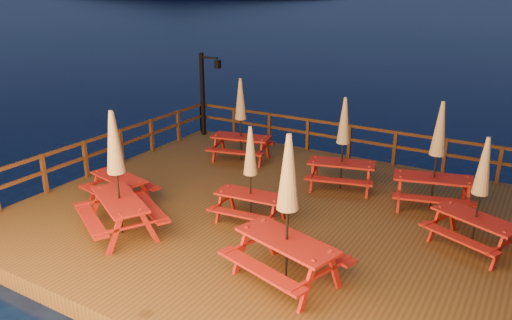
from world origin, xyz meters
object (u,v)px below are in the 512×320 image
at_px(picnic_table_2, 117,172).
at_px(lamp_post, 206,87).
at_px(picnic_table_0, 287,208).
at_px(picnic_table_1, 343,142).

bearing_deg(picnic_table_2, lamp_post, 140.86).
bearing_deg(lamp_post, picnic_table_0, -45.30).
height_order(lamp_post, picnic_table_2, lamp_post).
xyz_separation_m(picnic_table_0, picnic_table_2, (-4.04, -0.20, -0.03)).
height_order(picnic_table_1, picnic_table_2, picnic_table_2).
xyz_separation_m(picnic_table_0, picnic_table_1, (-0.81, 4.75, -0.18)).
relative_size(picnic_table_1, picnic_table_2, 0.90).
height_order(picnic_table_0, picnic_table_1, picnic_table_0).
distance_m(picnic_table_0, picnic_table_1, 4.82).
bearing_deg(picnic_table_0, picnic_table_2, -161.43).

